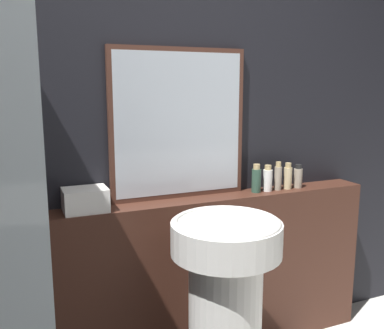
% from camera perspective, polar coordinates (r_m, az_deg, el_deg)
% --- Properties ---
extents(wall_back, '(8.00, 0.06, 2.50)m').
position_cam_1_polar(wall_back, '(2.38, -2.01, 3.22)').
color(wall_back, black).
rests_on(wall_back, ground_plane).
extents(vanity_counter, '(2.30, 0.18, 0.94)m').
position_cam_1_polar(vanity_counter, '(2.49, -0.85, -15.22)').
color(vanity_counter, '#422319').
rests_on(vanity_counter, ground_plane).
extents(pedestal_sink, '(0.50, 0.50, 0.97)m').
position_cam_1_polar(pedestal_sink, '(2.07, 4.43, -18.27)').
color(pedestal_sink, silver).
rests_on(pedestal_sink, ground_plane).
extents(mirror, '(0.77, 0.03, 0.81)m').
position_cam_1_polar(mirror, '(2.32, -1.74, 5.39)').
color(mirror, '#47281E').
rests_on(mirror, vanity_counter).
extents(towel_stack, '(0.21, 0.16, 0.12)m').
position_cam_1_polar(towel_stack, '(2.18, -14.05, -4.59)').
color(towel_stack, white).
rests_on(towel_stack, vanity_counter).
extents(shampoo_bottle, '(0.05, 0.05, 0.17)m').
position_cam_1_polar(shampoo_bottle, '(2.51, 8.57, -1.96)').
color(shampoo_bottle, '#2D4C3D').
rests_on(shampoo_bottle, vanity_counter).
extents(conditioner_bottle, '(0.05, 0.05, 0.15)m').
position_cam_1_polar(conditioner_bottle, '(2.55, 10.05, -1.92)').
color(conditioner_bottle, white).
rests_on(conditioner_bottle, vanity_counter).
extents(lotion_bottle, '(0.04, 0.04, 0.17)m').
position_cam_1_polar(lotion_bottle, '(2.59, 11.40, -1.63)').
color(lotion_bottle, gray).
rests_on(lotion_bottle, vanity_counter).
extents(body_wash_bottle, '(0.05, 0.05, 0.16)m').
position_cam_1_polar(body_wash_bottle, '(2.63, 12.66, -1.61)').
color(body_wash_bottle, '#C6B284').
rests_on(body_wash_bottle, vanity_counter).
extents(hand_soap_bottle, '(0.05, 0.05, 0.14)m').
position_cam_1_polar(hand_soap_bottle, '(2.67, 13.95, -1.62)').
color(hand_soap_bottle, gray).
rests_on(hand_soap_bottle, vanity_counter).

